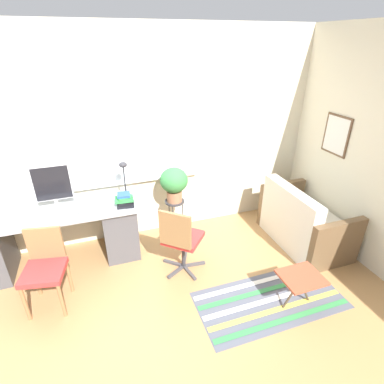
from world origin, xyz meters
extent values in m
plane|color=tan|center=(0.00, 0.00, 0.00)|extent=(14.00, 14.00, 0.00)
cube|color=beige|center=(0.00, 0.71, 1.35)|extent=(9.00, 0.06, 2.70)
cube|color=white|center=(-0.22, 0.67, 1.51)|extent=(0.84, 0.02, 1.40)
cube|color=white|center=(-0.22, 0.66, 1.51)|extent=(0.77, 0.01, 1.33)
cube|color=white|center=(0.65, 0.67, 1.51)|extent=(0.84, 0.02, 1.40)
cube|color=white|center=(0.65, 0.66, 1.51)|extent=(0.77, 0.01, 1.33)
cube|color=white|center=(0.21, 0.67, 0.83)|extent=(1.76, 0.11, 0.04)
cube|color=beige|center=(2.77, 0.00, 1.35)|extent=(0.06, 9.00, 2.70)
cube|color=brown|center=(2.74, -0.08, 1.41)|extent=(0.02, 0.41, 0.50)
cube|color=white|center=(2.73, -0.08, 1.41)|extent=(0.01, 0.36, 0.45)
cube|color=#9EA3A8|center=(-0.78, 0.31, 0.72)|extent=(1.94, 0.63, 0.03)
cube|color=#4C4C51|center=(-0.05, 0.31, 0.35)|extent=(0.40, 0.55, 0.71)
cylinder|color=silver|center=(-0.72, 0.40, 0.75)|extent=(0.15, 0.15, 0.02)
cylinder|color=silver|center=(-0.72, 0.40, 0.80)|extent=(0.04, 0.04, 0.10)
cube|color=silver|center=(-0.72, 0.41, 1.05)|extent=(0.41, 0.02, 0.42)
cube|color=black|center=(-0.72, 0.39, 1.05)|extent=(0.38, 0.01, 0.40)
cube|color=silver|center=(-0.76, 0.16, 0.75)|extent=(0.42, 0.11, 0.02)
ellipsoid|color=silver|center=(-0.48, 0.18, 0.75)|extent=(0.04, 0.06, 0.03)
cylinder|color=#2D2D33|center=(0.08, 0.36, 0.74)|extent=(0.12, 0.12, 0.01)
cylinder|color=#2D2D33|center=(0.08, 0.36, 0.96)|extent=(0.02, 0.02, 0.42)
ellipsoid|color=#2D2D33|center=(0.08, 0.36, 1.19)|extent=(0.10, 0.10, 0.06)
cube|color=black|center=(0.04, 0.18, 0.75)|extent=(0.22, 0.19, 0.03)
cube|color=black|center=(0.04, 0.19, 0.79)|extent=(0.18, 0.14, 0.04)
cube|color=green|center=(0.03, 0.18, 0.83)|extent=(0.23, 0.16, 0.04)
cube|color=green|center=(0.04, 0.18, 0.86)|extent=(0.19, 0.15, 0.02)
cube|color=#2851B2|center=(0.03, 0.18, 0.88)|extent=(0.16, 0.15, 0.03)
cylinder|color=olive|center=(-1.07, -0.50, 0.22)|extent=(0.04, 0.04, 0.44)
cylinder|color=olive|center=(-0.74, -0.57, 0.22)|extent=(0.04, 0.04, 0.44)
cylinder|color=olive|center=(-1.01, -0.17, 0.22)|extent=(0.04, 0.04, 0.44)
cylinder|color=olive|center=(-0.67, -0.23, 0.22)|extent=(0.04, 0.04, 0.44)
cube|color=red|center=(-0.87, -0.37, 0.44)|extent=(0.46, 0.44, 0.06)
cube|color=olive|center=(-0.83, -0.17, 0.65)|extent=(0.36, 0.10, 0.37)
cube|color=#47474C|center=(0.51, -0.17, 0.01)|extent=(0.23, 0.21, 0.03)
cube|color=#47474C|center=(0.50, -0.33, 0.01)|extent=(0.25, 0.17, 0.03)
cube|color=#47474C|center=(0.64, -0.40, 0.01)|extent=(0.09, 0.27, 0.03)
cube|color=#47474C|center=(0.75, -0.28, 0.01)|extent=(0.27, 0.06, 0.03)
cube|color=#47474C|center=(0.67, -0.14, 0.01)|extent=(0.14, 0.26, 0.03)
cylinder|color=#333338|center=(0.62, -0.26, 0.22)|extent=(0.04, 0.04, 0.38)
cube|color=red|center=(0.62, -0.26, 0.44)|extent=(0.56, 0.55, 0.06)
cube|color=olive|center=(0.48, -0.42, 0.68)|extent=(0.30, 0.27, 0.41)
cube|color=silver|center=(2.33, -0.28, 0.21)|extent=(0.71, 1.04, 0.42)
cube|color=silver|center=(2.05, -0.28, 0.63)|extent=(0.16, 1.04, 0.42)
cube|color=brown|center=(2.33, -0.85, 0.32)|extent=(0.71, 0.09, 0.65)
cube|color=brown|center=(2.33, 0.29, 0.32)|extent=(0.71, 0.09, 0.65)
cylinder|color=#333338|center=(0.70, 0.39, 0.56)|extent=(0.26, 0.26, 0.02)
cylinder|color=#333338|center=(0.81, 0.39, 0.28)|extent=(0.01, 0.01, 0.55)
cylinder|color=#333338|center=(0.65, 0.49, 0.28)|extent=(0.01, 0.01, 0.55)
cylinder|color=#333338|center=(0.65, 0.30, 0.28)|extent=(0.01, 0.01, 0.55)
cylinder|color=#9E6B4C|center=(0.70, 0.39, 0.65)|extent=(0.20, 0.20, 0.15)
ellipsoid|color=#388442|center=(0.70, 0.39, 0.88)|extent=(0.36, 0.36, 0.33)
cube|color=#565B6B|center=(1.33, -1.07, 0.00)|extent=(1.57, 0.75, 0.01)
cube|color=#388E4C|center=(1.33, -1.34, 0.01)|extent=(1.54, 0.06, 0.00)
cube|color=#DBCC4C|center=(1.33, -1.20, 0.01)|extent=(1.54, 0.06, 0.00)
cube|color=white|center=(1.33, -1.07, 0.01)|extent=(1.54, 0.06, 0.00)
cube|color=#388E4C|center=(1.33, -0.93, 0.01)|extent=(1.54, 0.06, 0.00)
cube|color=white|center=(1.33, -0.80, 0.01)|extent=(1.54, 0.06, 0.00)
cube|color=#B24C33|center=(1.56, -1.20, 0.37)|extent=(0.42, 0.35, 0.02)
cylinder|color=#4C3D2D|center=(1.49, -1.20, 0.18)|extent=(0.20, 0.02, 0.37)
cylinder|color=#4C3D2D|center=(1.64, -1.20, 0.18)|extent=(0.20, 0.02, 0.37)
camera|label=1|loc=(-0.21, -3.00, 2.50)|focal=28.00mm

